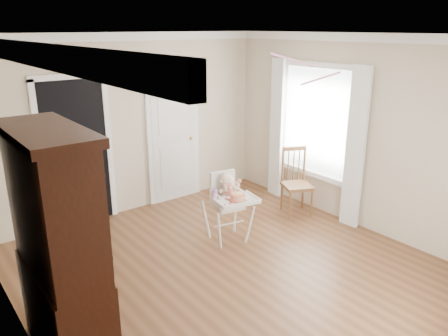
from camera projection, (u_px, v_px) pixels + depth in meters
floor at (236, 273)px, 5.16m from camera, size 5.00×5.00×0.00m
ceiling at (239, 35)px, 4.32m from camera, size 5.00×5.00×0.00m
wall_back at (133, 125)px, 6.62m from camera, size 4.50×0.00×4.50m
wall_left at (17, 217)px, 3.43m from camera, size 0.00×5.00×5.00m
wall_right at (362, 134)px, 6.05m from camera, size 0.00×5.00×5.00m
crown_molding at (239, 41)px, 4.34m from camera, size 4.50×5.00×0.12m
doorway at (76, 150)px, 6.15m from camera, size 1.06×0.05×2.22m
closet_door at (174, 139)px, 7.11m from camera, size 0.96×0.09×2.13m
window_right at (314, 129)px, 6.63m from camera, size 0.13×1.84×2.30m
high_chair at (228, 200)px, 5.77m from camera, size 0.67×0.78×0.97m
baby at (227, 190)px, 5.75m from camera, size 0.27×0.23×0.41m
cake at (237, 197)px, 5.52m from camera, size 0.22×0.22×0.10m
sippy_cup at (214, 194)px, 5.56m from camera, size 0.07×0.07×0.16m
china_cabinet at (60, 249)px, 3.60m from camera, size 0.54×1.22×2.05m
dining_chair at (296, 183)px, 6.71m from camera, size 0.55×0.55×1.02m
streamer at (292, 60)px, 4.75m from camera, size 0.30×0.42×0.15m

